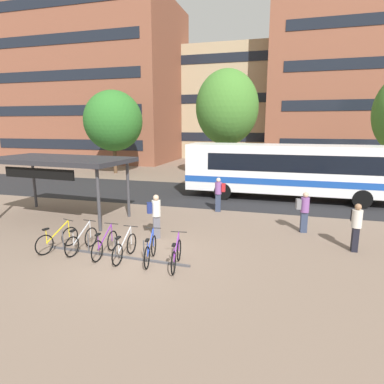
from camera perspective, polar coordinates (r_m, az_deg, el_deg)
The scene contains 19 objects.
ground at distance 11.16m, azimuth -9.07°, elevation -11.39°, with size 200.00×200.00×0.00m, color #7A6656.
bus_lane_asphalt at distance 20.75m, azimuth 3.17°, elevation -0.45°, with size 80.00×7.20×0.01m, color #232326.
city_bus at distance 19.97m, azimuth 16.48°, elevation 3.77°, with size 12.04×2.65×3.20m.
bike_rack at distance 11.44m, azimuth -13.14°, elevation -10.49°, with size 5.26×0.30×0.70m.
parked_bicycle_yellow_0 at distance 12.53m, azimuth -22.35°, elevation -7.67°, with size 0.66×1.66×0.99m.
parked_bicycle_silver_1 at distance 12.11m, azimuth -18.62°, elevation -8.05°, with size 0.52×1.72×0.99m.
parked_bicycle_purple_2 at distance 11.51m, azimuth -14.89°, elevation -8.86°, with size 0.52×1.72×0.99m.
parked_bicycle_silver_3 at distance 11.08m, azimuth -11.62°, elevation -9.52°, with size 0.52×1.72×0.99m.
parked_bicycle_blue_4 at distance 10.74m, azimuth -7.23°, elevation -10.05°, with size 0.53×1.70×0.99m.
parked_bicycle_purple_5 at distance 10.30m, azimuth -2.74°, elevation -10.95°, with size 0.52×1.71×0.99m.
transit_shelter at distance 16.33m, azimuth -22.08°, elevation 4.91°, with size 6.69×3.56×2.85m.
commuter_grey_pack_0 at distance 14.07m, azimuth 18.86°, elevation -2.87°, with size 0.56×0.39×1.68m.
commuter_navy_pack_1 at distance 12.69m, azimuth -6.38°, elevation -3.71°, with size 0.60×0.51×1.73m.
commuter_black_pack_2 at distance 12.69m, azimuth 26.65°, elevation -4.97°, with size 0.35×0.52×1.71m.
commuter_red_pack_3 at distance 16.57m, azimuth 4.71°, elevation -0.02°, with size 0.55×0.37×1.74m.
street_tree_1 at distance 27.25m, azimuth 6.11°, elevation 14.39°, with size 5.00×5.00×8.68m.
street_tree_2 at distance 30.60m, azimuth -13.53°, elevation 11.92°, with size 5.16×5.16×7.34m.
building_left_wing at distance 45.17m, azimuth -16.56°, elevation 17.31°, with size 21.01×12.82×18.36m.
building_centre_block at distance 48.27m, azimuth 8.21°, elevation 14.72°, with size 16.42×13.04×14.11m.
Camera 1 is at (4.43, -9.28, 4.33)m, focal length 30.68 mm.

